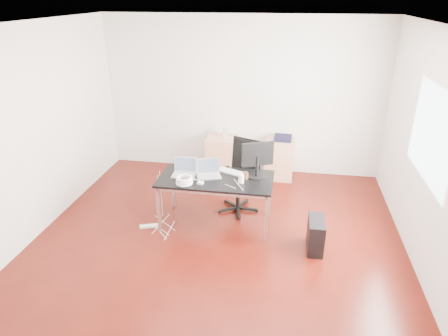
% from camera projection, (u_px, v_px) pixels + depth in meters
% --- Properties ---
extents(room_shell, '(5.00, 5.00, 5.00)m').
position_uv_depth(room_shell, '(220.00, 145.00, 4.89)').
color(room_shell, '#3E0C07').
rests_on(room_shell, ground).
extents(desk, '(1.60, 0.80, 0.73)m').
position_uv_depth(desk, '(216.00, 181.00, 5.62)').
color(desk, black).
rests_on(desk, ground).
extents(office_chair, '(0.63, 0.64, 1.08)m').
position_uv_depth(office_chair, '(241.00, 173.00, 6.06)').
color(office_chair, black).
rests_on(office_chair, ground).
extents(filing_cabinet_left, '(0.50, 0.50, 0.70)m').
position_uv_depth(filing_cabinet_left, '(221.00, 155.00, 7.39)').
color(filing_cabinet_left, tan).
rests_on(filing_cabinet_left, ground).
extents(filing_cabinet_right, '(0.50, 0.50, 0.70)m').
position_uv_depth(filing_cabinet_right, '(279.00, 159.00, 7.22)').
color(filing_cabinet_right, tan).
rests_on(filing_cabinet_right, ground).
extents(pc_tower, '(0.21, 0.45, 0.44)m').
position_uv_depth(pc_tower, '(316.00, 235.00, 5.20)').
color(pc_tower, black).
rests_on(pc_tower, ground).
extents(wastebasket, '(0.29, 0.29, 0.28)m').
position_uv_depth(wastebasket, '(230.00, 166.00, 7.46)').
color(wastebasket, black).
rests_on(wastebasket, ground).
extents(power_strip, '(0.30, 0.16, 0.04)m').
position_uv_depth(power_strip, '(150.00, 226.00, 5.77)').
color(power_strip, white).
rests_on(power_strip, ground).
extents(laptop_left, '(0.34, 0.27, 0.23)m').
position_uv_depth(laptop_left, '(185.00, 171.00, 5.69)').
color(laptop_left, silver).
rests_on(laptop_left, desk).
extents(laptop_right, '(0.40, 0.35, 0.23)m').
position_uv_depth(laptop_right, '(209.00, 172.00, 5.64)').
color(laptop_right, silver).
rests_on(laptop_right, desk).
extents(monitor, '(0.43, 0.26, 0.51)m').
position_uv_depth(monitor, '(258.00, 158.00, 5.53)').
color(monitor, black).
rests_on(monitor, desk).
extents(keyboard, '(0.46, 0.30, 0.02)m').
position_uv_depth(keyboard, '(232.00, 172.00, 5.76)').
color(keyboard, white).
rests_on(keyboard, desk).
extents(cup_white, '(0.09, 0.09, 0.12)m').
position_uv_depth(cup_white, '(241.00, 179.00, 5.44)').
color(cup_white, white).
rests_on(cup_white, desk).
extents(cup_brown, '(0.10, 0.10, 0.10)m').
position_uv_depth(cup_brown, '(246.00, 176.00, 5.55)').
color(cup_brown, '#502D1B').
rests_on(cup_brown, desk).
extents(cable_coil, '(0.24, 0.24, 0.11)m').
position_uv_depth(cable_coil, '(184.00, 180.00, 5.40)').
color(cable_coil, white).
rests_on(cable_coil, desk).
extents(power_adapter, '(0.08, 0.08, 0.03)m').
position_uv_depth(power_adapter, '(200.00, 183.00, 5.42)').
color(power_adapter, white).
rests_on(power_adapter, desk).
extents(speaker, '(0.09, 0.08, 0.18)m').
position_uv_depth(speaker, '(225.00, 133.00, 7.21)').
color(speaker, '#9E9E9E').
rests_on(speaker, filing_cabinet_left).
extents(navy_garment, '(0.31, 0.25, 0.09)m').
position_uv_depth(navy_garment, '(283.00, 138.00, 7.08)').
color(navy_garment, black).
rests_on(navy_garment, filing_cabinet_right).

